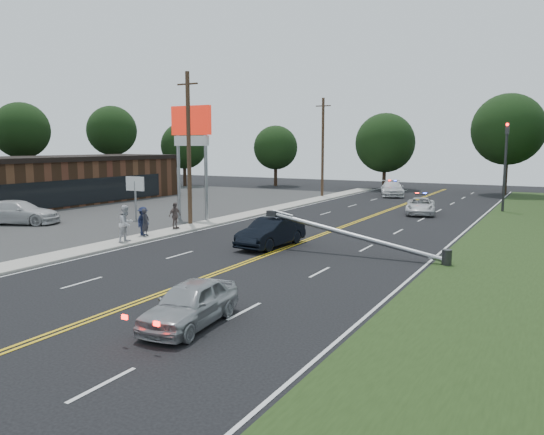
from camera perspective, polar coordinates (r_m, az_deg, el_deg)
The scene contains 26 objects.
ground at distance 20.92m, azimuth -8.78°, elevation -6.98°, with size 120.00×120.00×0.00m, color black.
parking_lot at distance 41.88m, azimuth -22.28°, elevation -0.05°, with size 25.00×60.00×0.01m, color #2D2D2D.
sidewalk at distance 33.70m, azimuth -9.76°, elevation -1.26°, with size 1.80×70.00×0.12m, color #ADA79C.
centerline_yellow at distance 29.28m, azimuth 3.23°, elevation -2.62°, with size 0.36×80.00×0.00m, color gold.
pharmacy_building at distance 50.41m, azimuth -24.61°, elevation 3.57°, with size 8.40×30.40×4.30m.
pylon_sign at distance 37.74m, azimuth -8.67°, elevation 8.77°, with size 3.20×0.35×8.00m.
small_sign at distance 38.59m, azimuth -14.51°, elevation 3.14°, with size 1.60×0.14×3.10m.
traffic_signal at distance 46.18m, azimuth 23.82°, elevation 5.78°, with size 0.28×0.41×7.05m.
fallen_streetlight at distance 25.73m, azimuth 9.75°, elevation -2.12°, with size 9.36×0.44×1.91m.
utility_pole_mid at distance 35.36m, azimuth -8.94°, elevation 7.35°, with size 1.60×0.28×10.00m.
utility_pole_far at distance 54.46m, azimuth 5.48°, elevation 7.54°, with size 1.60×0.28×10.00m.
tree_2 at distance 60.63m, azimuth -25.37°, elevation 8.45°, with size 5.71×5.71×9.64m.
tree_3 at distance 67.26m, azimuth -16.85°, elevation 8.91°, with size 5.91×5.91×9.97m.
tree_4 at distance 69.95m, azimuth -9.44°, elevation 7.62°, with size 5.96×5.96×8.19m.
tree_5 at distance 68.97m, azimuth 0.39°, elevation 7.52°, with size 5.66×5.66×7.80m.
tree_6 at distance 65.42m, azimuth 12.06°, elevation 7.85°, with size 7.08×7.08×9.10m.
tree_7 at distance 61.99m, azimuth 24.05°, elevation 8.65°, with size 7.53×7.53×10.71m.
crashed_sedan at distance 27.81m, azimuth -0.11°, elevation -1.60°, with size 1.61×4.62×1.52m, color black.
waiting_sedan at distance 16.01m, azimuth -8.81°, elevation -9.14°, with size 1.58×3.92×1.34m, color #999CA1.
parked_car at distance 39.68m, azimuth -25.63°, elevation 0.51°, with size 2.23×5.49×1.59m, color silver.
emergency_a at distance 42.41m, azimuth 15.68°, elevation 1.19°, with size 2.10×4.56×1.27m, color silver.
emergency_b at distance 56.71m, azimuth 12.80°, elevation 3.04°, with size 2.20×5.42×1.57m, color silver.
bystander_a at distance 31.17m, azimuth -13.46°, elevation -0.51°, with size 0.58×0.38×1.59m, color #26252D.
bystander_b at distance 29.57m, azimuth -15.42°, elevation -0.63°, with size 0.97×0.75×1.99m, color silver.
bystander_c at distance 31.51m, azimuth -13.71°, elevation -0.37°, with size 1.07×0.61×1.65m, color #171E3B.
bystander_d at distance 33.53m, azimuth -10.40°, elevation 0.21°, with size 0.97×0.40×1.65m, color #62524E.
Camera 1 is at (12.41, -15.99, 5.31)m, focal length 35.00 mm.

